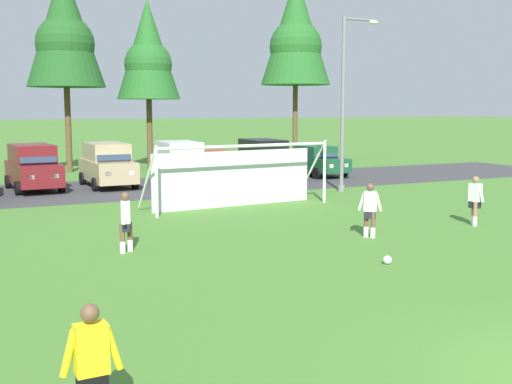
% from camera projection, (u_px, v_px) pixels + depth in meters
% --- Properties ---
extents(ground_plane, '(400.00, 400.00, 0.00)m').
position_uv_depth(ground_plane, '(206.00, 218.00, 22.58)').
color(ground_plane, '#477A2D').
extents(parking_lot_strip, '(52.00, 8.40, 0.01)m').
position_uv_depth(parking_lot_strip, '(137.00, 188.00, 31.05)').
color(parking_lot_strip, '#3D3D3F').
rests_on(parking_lot_strip, ground).
extents(soccer_ball, '(0.22, 0.22, 0.22)m').
position_uv_depth(soccer_ball, '(387.00, 260.00, 15.92)').
color(soccer_ball, white).
rests_on(soccer_ball, ground).
extents(soccer_goal, '(7.55, 2.56, 2.57)m').
position_uv_depth(soccer_goal, '(237.00, 174.00, 25.01)').
color(soccer_goal, white).
rests_on(soccer_goal, ground).
extents(referee, '(0.74, 0.26, 1.64)m').
position_uv_depth(referee, '(92.00, 372.00, 7.45)').
color(referee, brown).
rests_on(referee, ground).
extents(player_striker_near, '(0.31, 0.75, 1.64)m').
position_uv_depth(player_striker_near, '(475.00, 201.00, 21.13)').
color(player_striker_near, '#936B4C').
rests_on(player_striker_near, ground).
extents(player_midfield_center, '(0.39, 0.71, 1.64)m').
position_uv_depth(player_midfield_center, '(126.00, 222.00, 17.17)').
color(player_midfield_center, brown).
rests_on(player_midfield_center, ground).
extents(player_winger_left, '(0.61, 0.54, 1.64)m').
position_uv_depth(player_winger_left, '(370.00, 210.00, 19.13)').
color(player_winger_left, brown).
rests_on(player_winger_left, ground).
extents(parked_car_slot_center_left, '(2.38, 4.72, 2.16)m').
position_uv_depth(parked_car_slot_center_left, '(33.00, 167.00, 30.07)').
color(parked_car_slot_center_left, maroon).
rests_on(parked_car_slot_center_left, ground).
extents(parked_car_slot_center, '(2.22, 4.64, 2.16)m').
position_uv_depth(parked_car_slot_center, '(107.00, 164.00, 31.44)').
color(parked_car_slot_center, tan).
rests_on(parked_car_slot_center, ground).
extents(parked_car_slot_center_right, '(2.31, 4.69, 2.16)m').
position_uv_depth(parked_car_slot_center_right, '(180.00, 162.00, 32.60)').
color(parked_car_slot_center_right, silver).
rests_on(parked_car_slot_center_right, ground).
extents(parked_car_slot_right, '(2.15, 4.26, 1.72)m').
position_uv_depth(parked_car_slot_right, '(216.00, 168.00, 32.12)').
color(parked_car_slot_right, red).
rests_on(parked_car_slot_right, ground).
extents(parked_car_slot_far_right, '(2.32, 4.69, 2.16)m').
position_uv_depth(parked_car_slot_far_right, '(264.00, 159.00, 34.82)').
color(parked_car_slot_far_right, black).
rests_on(parked_car_slot_far_right, ground).
extents(parked_car_slot_end, '(2.24, 4.31, 1.72)m').
position_uv_depth(parked_car_slot_end, '(317.00, 161.00, 36.44)').
color(parked_car_slot_end, '#194C2D').
rests_on(parked_car_slot_end, ground).
extents(tree_mid_left, '(4.59, 4.59, 12.25)m').
position_uv_depth(tree_mid_left, '(65.00, 30.00, 37.68)').
color(tree_mid_left, brown).
rests_on(tree_mid_left, ground).
extents(tree_center_back, '(3.97, 3.97, 10.60)m').
position_uv_depth(tree_center_back, '(148.00, 53.00, 40.10)').
color(tree_center_back, brown).
rests_on(tree_center_back, ground).
extents(tree_mid_right, '(4.95, 4.95, 13.19)m').
position_uv_depth(tree_mid_right, '(296.00, 34.00, 45.10)').
color(tree_mid_right, brown).
rests_on(tree_mid_right, ground).
extents(street_lamp, '(2.00, 0.32, 7.97)m').
position_uv_depth(street_lamp, '(346.00, 102.00, 29.32)').
color(street_lamp, slate).
rests_on(street_lamp, ground).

